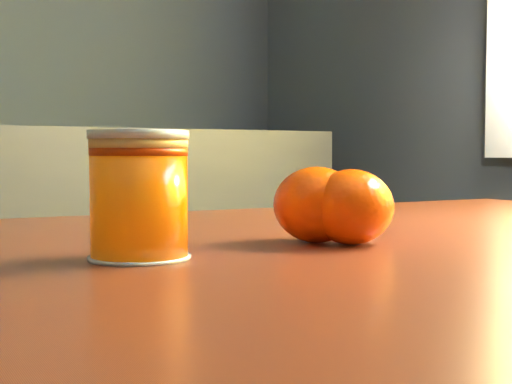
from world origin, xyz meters
TOP-DOWN VIEW (x-y plane):
  - table at (0.99, 0.26)m, footprint 1.04×0.73m
  - juice_glass at (0.77, 0.25)m, footprint 0.07×0.07m
  - orange_front at (0.95, 0.24)m, footprint 0.08×0.08m
  - orange_back at (0.93, 0.27)m, footprint 0.09×0.09m

SIDE VIEW (x-z plane):
  - table at x=0.99m, z-range 0.29..1.06m
  - orange_front at x=0.95m, z-range 0.77..0.83m
  - orange_back at x=0.93m, z-range 0.77..0.84m
  - juice_glass at x=0.77m, z-range 0.77..0.86m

